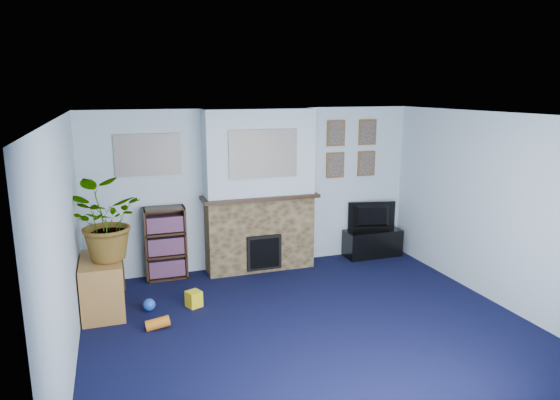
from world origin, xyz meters
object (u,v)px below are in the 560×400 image
object	(u,v)px
bookshelf	(165,245)
sideboard	(103,284)
television	(373,216)
tv_stand	(372,242)

from	to	relation	value
bookshelf	sideboard	distance (m)	1.24
television	sideboard	distance (m)	4.24
television	bookshelf	xyz separation A→B (m)	(-3.29, 0.06, -0.16)
sideboard	tv_stand	bearing A→B (deg)	11.07
bookshelf	tv_stand	bearing A→B (deg)	-1.33
tv_stand	sideboard	xyz separation A→B (m)	(-4.15, -0.81, 0.12)
tv_stand	bookshelf	world-z (taller)	bookshelf
television	tv_stand	bearing A→B (deg)	102.40
television	sideboard	bearing A→B (deg)	23.73
television	bookshelf	bearing A→B (deg)	11.42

